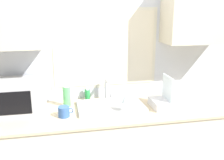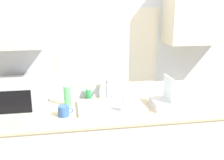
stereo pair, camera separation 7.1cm
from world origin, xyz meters
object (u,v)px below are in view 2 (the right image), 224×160
(soap_bottle, at_px, (88,94))
(spray_bottle, at_px, (67,93))
(mug_near_sink, at_px, (64,111))
(wine_glass, at_px, (126,99))
(microwave, at_px, (22,95))
(dish_rack, at_px, (167,102))
(faucet, at_px, (108,87))

(soap_bottle, bearing_deg, spray_bottle, -146.95)
(mug_near_sink, bearing_deg, wine_glass, -6.50)
(soap_bottle, distance_m, mug_near_sink, 0.44)
(microwave, xyz_separation_m, mug_near_sink, (0.36, -0.21, -0.09))
(dish_rack, bearing_deg, microwave, 172.88)
(faucet, distance_m, wine_glass, 0.39)
(faucet, xyz_separation_m, soap_bottle, (-0.19, 0.05, -0.07))
(faucet, xyz_separation_m, microwave, (-0.78, -0.11, 0.01))
(microwave, height_order, mug_near_sink, microwave)
(faucet, distance_m, dish_rack, 0.58)
(soap_bottle, bearing_deg, wine_glass, -56.23)
(spray_bottle, bearing_deg, wine_glass, -31.06)
(soap_bottle, xyz_separation_m, wine_glass, (0.28, -0.43, 0.09))
(spray_bottle, distance_m, mug_near_sink, 0.25)
(dish_rack, bearing_deg, faucet, 151.66)
(mug_near_sink, bearing_deg, dish_rack, 2.75)
(microwave, xyz_separation_m, wine_glass, (0.88, -0.27, 0.01))
(wine_glass, bearing_deg, dish_rack, 14.22)
(wine_glass, bearing_deg, spray_bottle, 148.94)
(mug_near_sink, bearing_deg, faucet, 36.78)
(faucet, distance_m, mug_near_sink, 0.54)
(dish_rack, bearing_deg, wine_glass, -165.78)
(spray_bottle, relative_size, wine_glass, 1.32)
(faucet, xyz_separation_m, mug_near_sink, (-0.43, -0.32, -0.09))
(microwave, relative_size, spray_bottle, 1.59)
(wine_glass, bearing_deg, faucet, 104.24)
(microwave, relative_size, wine_glass, 2.10)
(dish_rack, bearing_deg, mug_near_sink, -177.25)
(faucet, bearing_deg, soap_bottle, 165.62)
(wine_glass, bearing_deg, mug_near_sink, 173.50)
(faucet, bearing_deg, wine_glass, -75.76)
(faucet, height_order, mug_near_sink, faucet)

